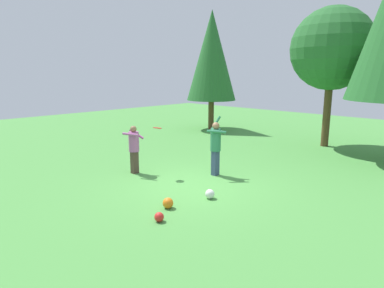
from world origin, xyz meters
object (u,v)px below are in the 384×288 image
frisbee (157,128)px  ball_white (210,194)px  ball_orange (168,203)px  person_thrower (216,144)px  tree_center (332,49)px  tree_far_left (212,56)px  person_catcher (134,145)px  ball_red (159,217)px

frisbee → ball_white: frisbee is taller
frisbee → ball_orange: 3.12m
person_thrower → frisbee: person_thrower is taller
tree_center → tree_far_left: (-6.89, -0.06, -0.06)m
person_catcher → frisbee: 1.09m
person_thrower → tree_far_left: tree_far_left is taller
person_catcher → ball_orange: size_ratio=5.93×
person_catcher → ball_red: person_catcher is taller
tree_far_left → tree_center: bearing=0.5°
person_thrower → frisbee: 1.95m
tree_center → frisbee: bearing=-103.4°
frisbee → tree_far_left: 9.99m
person_catcher → ball_white: person_catcher is taller
tree_far_left → frisbee: bearing=-59.4°
person_catcher → tree_center: bearing=48.1°
ball_white → ball_orange: ball_orange is taller
person_thrower → ball_white: 2.35m
ball_white → ball_orange: size_ratio=0.94×
person_catcher → frisbee: size_ratio=5.50×
person_catcher → ball_red: (3.48, -1.89, -0.84)m
ball_white → tree_center: (-0.58, 8.72, 4.20)m
ball_orange → ball_red: (0.43, -0.66, -0.03)m
person_thrower → ball_orange: (0.96, -2.96, -0.92)m
person_thrower → ball_orange: person_thrower is taller
tree_far_left → ball_red: bearing=-54.2°
person_thrower → ball_white: person_thrower is taller
ball_red → tree_center: (-0.70, 10.60, 4.21)m
ball_white → ball_red: (0.12, -1.88, -0.02)m
frisbee → ball_red: bearing=-40.0°
person_catcher → ball_orange: bearing=-46.2°
person_catcher → tree_far_left: 10.12m
frisbee → person_thrower: bearing=46.7°
person_catcher → frisbee: bearing=0.0°
frisbee → ball_red: frisbee is taller
ball_orange → tree_center: size_ratio=0.04×
frisbee → tree_far_left: tree_far_left is taller
frisbee → tree_center: tree_center is taller
person_thrower → person_catcher: (-2.09, -1.72, -0.11)m
ball_orange → tree_far_left: tree_far_left is taller
ball_white → tree_far_left: 12.16m
person_thrower → tree_far_left: size_ratio=0.29×
ball_orange → tree_far_left: size_ratio=0.04×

